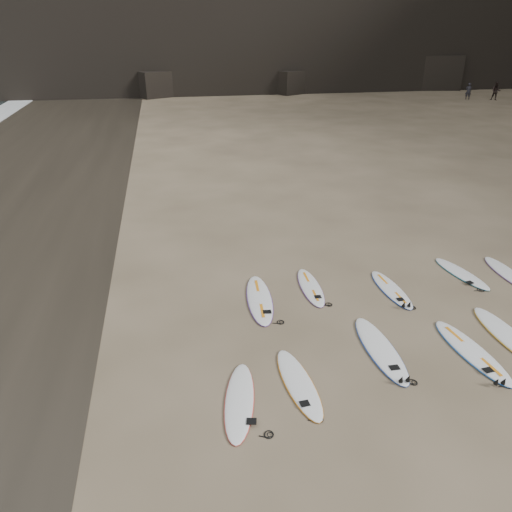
{
  "coord_description": "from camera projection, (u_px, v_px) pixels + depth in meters",
  "views": [
    {
      "loc": [
        -5.07,
        -9.03,
        7.11
      ],
      "look_at": [
        -2.96,
        2.57,
        1.5
      ],
      "focal_mm": 35.0,
      "sensor_mm": 36.0,
      "label": 1
    }
  ],
  "objects": [
    {
      "name": "ground",
      "position": [
        397.0,
        349.0,
        11.9
      ],
      "size": [
        240.0,
        240.0,
        0.0
      ],
      "primitive_type": "plane",
      "color": "#897559",
      "rests_on": "ground"
    },
    {
      "name": "person_a",
      "position": [
        468.0,
        91.0,
        48.72
      ],
      "size": [
        0.66,
        0.55,
        1.55
      ],
      "primitive_type": "imported",
      "rotation": [
        0.0,
        0.0,
        2.77
      ],
      "color": "#232227",
      "rests_on": "ground"
    },
    {
      "name": "person_b",
      "position": [
        496.0,
        91.0,
        48.15
      ],
      "size": [
        1.04,
        1.0,
        1.68
      ],
      "primitive_type": "imported",
      "rotation": [
        0.0,
        0.0,
        5.65
      ],
      "color": "black",
      "rests_on": "ground"
    },
    {
      "name": "surfboard_3",
      "position": [
        472.0,
        351.0,
        11.73
      ],
      "size": [
        0.91,
        2.75,
        0.1
      ],
      "primitive_type": "ellipsoid",
      "rotation": [
        0.0,
        0.0,
        0.1
      ],
      "color": "white",
      "rests_on": "ground"
    },
    {
      "name": "surfboard_5",
      "position": [
        259.0,
        299.0,
        13.92
      ],
      "size": [
        0.88,
        2.81,
        0.1
      ],
      "primitive_type": "ellipsoid",
      "rotation": [
        0.0,
        0.0,
        -0.08
      ],
      "color": "white",
      "rests_on": "ground"
    },
    {
      "name": "surfboard_6",
      "position": [
        311.0,
        287.0,
        14.56
      ],
      "size": [
        0.65,
        2.35,
        0.08
      ],
      "primitive_type": "ellipsoid",
      "rotation": [
        0.0,
        0.0,
        -0.04
      ],
      "color": "white",
      "rests_on": "ground"
    },
    {
      "name": "surfboard_9",
      "position": [
        507.0,
        273.0,
        15.35
      ],
      "size": [
        0.67,
        2.39,
        0.09
      ],
      "primitive_type": "ellipsoid",
      "rotation": [
        0.0,
        0.0,
        -0.04
      ],
      "color": "white",
      "rests_on": "ground"
    },
    {
      "name": "surfboard_1",
      "position": [
        299.0,
        383.0,
        10.71
      ],
      "size": [
        0.78,
        2.47,
        0.09
      ],
      "primitive_type": "ellipsoid",
      "rotation": [
        0.0,
        0.0,
        0.08
      ],
      "color": "white",
      "rests_on": "ground"
    },
    {
      "name": "surfboard_4",
      "position": [
        508.0,
        336.0,
        12.29
      ],
      "size": [
        0.67,
        2.75,
        0.1
      ],
      "primitive_type": "ellipsoid",
      "rotation": [
        0.0,
        0.0,
        0.0
      ],
      "color": "white",
      "rests_on": "ground"
    },
    {
      "name": "surfboard_8",
      "position": [
        461.0,
        273.0,
        15.34
      ],
      "size": [
        0.96,
        2.37,
        0.08
      ],
      "primitive_type": "ellipsoid",
      "rotation": [
        0.0,
        0.0,
        0.18
      ],
      "color": "white",
      "rests_on": "ground"
    },
    {
      "name": "surfboard_0",
      "position": [
        239.0,
        400.0,
        10.22
      ],
      "size": [
        1.06,
        2.47,
        0.09
      ],
      "primitive_type": "ellipsoid",
      "rotation": [
        0.0,
        0.0,
        -0.21
      ],
      "color": "white",
      "rests_on": "ground"
    },
    {
      "name": "surfboard_2",
      "position": [
        380.0,
        349.0,
        11.81
      ],
      "size": [
        0.66,
        2.76,
        0.1
      ],
      "primitive_type": "ellipsoid",
      "rotation": [
        0.0,
        0.0,
        0.0
      ],
      "color": "white",
      "rests_on": "ground"
    },
    {
      "name": "surfboard_7",
      "position": [
        391.0,
        289.0,
        14.44
      ],
      "size": [
        0.66,
        2.36,
        0.08
      ],
      "primitive_type": "ellipsoid",
      "rotation": [
        0.0,
        0.0,
        0.04
      ],
      "color": "white",
      "rests_on": "ground"
    }
  ]
}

